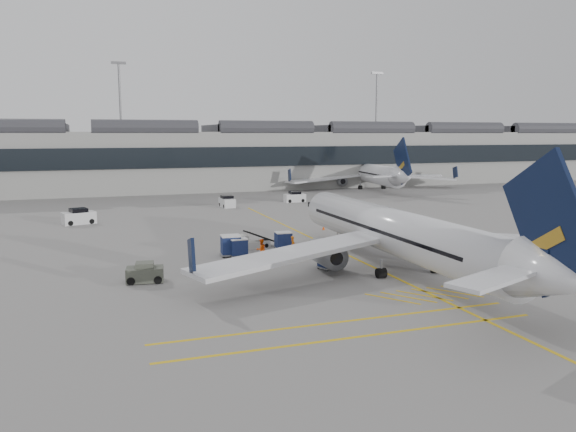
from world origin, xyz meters
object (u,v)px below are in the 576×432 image
object	(u,v)px
ramp_agent_a	(293,244)
ramp_agent_b	(261,249)
baggage_cart_a	(329,258)
pushback_tug	(145,273)
airliner_main	(398,234)
belt_loader	(250,243)

from	to	relation	value
ramp_agent_a	ramp_agent_b	xyz separation A→B (m)	(-3.52, -1.79, 0.14)
baggage_cart_a	pushback_tug	bearing A→B (deg)	157.82
airliner_main	pushback_tug	world-z (taller)	airliner_main
ramp_agent_a	belt_loader	bearing A→B (deg)	69.80
baggage_cart_a	ramp_agent_a	xyz separation A→B (m)	(-0.68, 6.64, -0.11)
airliner_main	ramp_agent_b	xyz separation A→B (m)	(-9.14, 7.03, -2.03)
ramp_agent_a	ramp_agent_b	size ratio (longest dim) A/B	0.85
baggage_cart_a	ramp_agent_a	size ratio (longest dim) A/B	1.22
belt_loader	baggage_cart_a	xyz separation A→B (m)	(3.75, -9.96, 0.38)
ramp_agent_b	pushback_tug	distance (m)	10.86
baggage_cart_a	ramp_agent_b	bearing A→B (deg)	111.61
belt_loader	ramp_agent_b	size ratio (longest dim) A/B	2.38
belt_loader	baggage_cart_a	world-z (taller)	belt_loader
ramp_agent_a	pushback_tug	distance (m)	14.80
ramp_agent_b	pushback_tug	size ratio (longest dim) A/B	0.65
ramp_agent_a	pushback_tug	bearing A→B (deg)	140.71
belt_loader	pushback_tug	size ratio (longest dim) A/B	1.54
baggage_cart_a	ramp_agent_a	world-z (taller)	baggage_cart_a
airliner_main	ramp_agent_a	distance (m)	10.68
belt_loader	ramp_agent_b	world-z (taller)	ramp_agent_b
belt_loader	ramp_agent_a	distance (m)	4.53
belt_loader	ramp_agent_a	world-z (taller)	belt_loader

